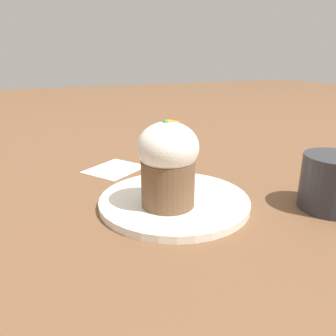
# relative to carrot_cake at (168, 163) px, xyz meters

# --- Properties ---
(ground_plane) EXTENTS (4.00, 4.00, 0.00)m
(ground_plane) POSITION_rel_carrot_cake_xyz_m (0.02, 0.02, -0.07)
(ground_plane) COLOR brown
(dessert_plate) EXTENTS (0.22, 0.22, 0.01)m
(dessert_plate) POSITION_rel_carrot_cake_xyz_m (0.02, 0.02, -0.07)
(dessert_plate) COLOR white
(dessert_plate) RESTS_ON ground_plane
(carrot_cake) EXTENTS (0.08, 0.08, 0.12)m
(carrot_cake) POSITION_rel_carrot_cake_xyz_m (0.00, 0.00, 0.00)
(carrot_cake) COLOR brown
(carrot_cake) RESTS_ON dessert_plate
(spoon) EXTENTS (0.10, 0.10, 0.01)m
(spoon) POSITION_rel_carrot_cake_xyz_m (0.02, 0.03, -0.06)
(spoon) COLOR silver
(spoon) RESTS_ON dessert_plate
(coffee_cup) EXTENTS (0.12, 0.09, 0.08)m
(coffee_cup) POSITION_rel_carrot_cake_xyz_m (0.22, -0.08, -0.03)
(coffee_cup) COLOR #2D2D33
(coffee_cup) RESTS_ON ground_plane
(paper_napkin) EXTENTS (0.13, 0.13, 0.00)m
(paper_napkin) POSITION_rel_carrot_cake_xyz_m (-0.02, 0.21, -0.07)
(paper_napkin) COLOR white
(paper_napkin) RESTS_ON ground_plane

